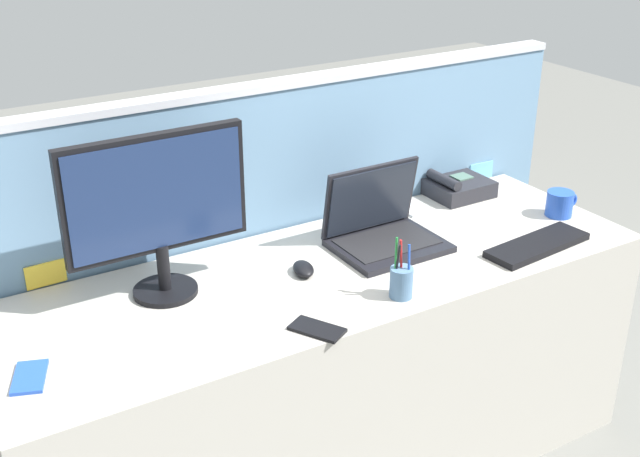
{
  "coord_description": "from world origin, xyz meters",
  "views": [
    {
      "loc": [
        -1.13,
        -1.83,
        1.89
      ],
      "look_at": [
        0.0,
        0.05,
        0.87
      ],
      "focal_mm": 45.42,
      "sensor_mm": 36.0,
      "label": 1
    }
  ],
  "objects_px": {
    "keyboard_main": "(537,245)",
    "laptop": "(381,226)",
    "computer_mouse_right_hand": "(303,269)",
    "pen_cup": "(401,281)",
    "cell_phone_blue_case": "(30,377)",
    "cell_phone_white_slab": "(408,207)",
    "coffee_mug": "(560,204)",
    "desktop_monitor": "(157,203)",
    "cell_phone_black_slab": "(317,329)",
    "desk_phone": "(458,187)"
  },
  "relations": [
    {
      "from": "laptop",
      "to": "keyboard_main",
      "type": "bearing_deg",
      "value": -35.16
    },
    {
      "from": "desk_phone",
      "to": "cell_phone_blue_case",
      "type": "relative_size",
      "value": 1.64
    },
    {
      "from": "keyboard_main",
      "to": "cell_phone_white_slab",
      "type": "xyz_separation_m",
      "value": [
        -0.16,
        0.47,
        -0.01
      ]
    },
    {
      "from": "desktop_monitor",
      "to": "laptop",
      "type": "height_order",
      "value": "desktop_monitor"
    },
    {
      "from": "keyboard_main",
      "to": "laptop",
      "type": "bearing_deg",
      "value": 139.2
    },
    {
      "from": "laptop",
      "to": "pen_cup",
      "type": "xyz_separation_m",
      "value": [
        -0.15,
        -0.31,
        -0.01
      ]
    },
    {
      "from": "coffee_mug",
      "to": "cell_phone_black_slab",
      "type": "bearing_deg",
      "value": -169.25
    },
    {
      "from": "desktop_monitor",
      "to": "pen_cup",
      "type": "distance_m",
      "value": 0.71
    },
    {
      "from": "laptop",
      "to": "cell_phone_blue_case",
      "type": "height_order",
      "value": "laptop"
    },
    {
      "from": "desk_phone",
      "to": "coffee_mug",
      "type": "relative_size",
      "value": 1.68
    },
    {
      "from": "desktop_monitor",
      "to": "computer_mouse_right_hand",
      "type": "relative_size",
      "value": 5.2
    },
    {
      "from": "pen_cup",
      "to": "computer_mouse_right_hand",
      "type": "bearing_deg",
      "value": 122.37
    },
    {
      "from": "keyboard_main",
      "to": "pen_cup",
      "type": "relative_size",
      "value": 2.08
    },
    {
      "from": "computer_mouse_right_hand",
      "to": "laptop",
      "type": "bearing_deg",
      "value": 24.97
    },
    {
      "from": "desk_phone",
      "to": "computer_mouse_right_hand",
      "type": "height_order",
      "value": "desk_phone"
    },
    {
      "from": "cell_phone_white_slab",
      "to": "cell_phone_blue_case",
      "type": "bearing_deg",
      "value": -165.0
    },
    {
      "from": "pen_cup",
      "to": "coffee_mug",
      "type": "height_order",
      "value": "pen_cup"
    },
    {
      "from": "desk_phone",
      "to": "keyboard_main",
      "type": "relative_size",
      "value": 0.58
    },
    {
      "from": "cell_phone_blue_case",
      "to": "cell_phone_black_slab",
      "type": "height_order",
      "value": "same"
    },
    {
      "from": "laptop",
      "to": "keyboard_main",
      "type": "height_order",
      "value": "laptop"
    },
    {
      "from": "computer_mouse_right_hand",
      "to": "cell_phone_blue_case",
      "type": "relative_size",
      "value": 0.75
    },
    {
      "from": "cell_phone_blue_case",
      "to": "cell_phone_black_slab",
      "type": "bearing_deg",
      "value": 6.64
    },
    {
      "from": "laptop",
      "to": "coffee_mug",
      "type": "height_order",
      "value": "laptop"
    },
    {
      "from": "laptop",
      "to": "coffee_mug",
      "type": "distance_m",
      "value": 0.67
    },
    {
      "from": "cell_phone_blue_case",
      "to": "cell_phone_white_slab",
      "type": "relative_size",
      "value": 0.88
    },
    {
      "from": "cell_phone_white_slab",
      "to": "laptop",
      "type": "bearing_deg",
      "value": -142.97
    },
    {
      "from": "pen_cup",
      "to": "cell_phone_white_slab",
      "type": "distance_m",
      "value": 0.64
    },
    {
      "from": "keyboard_main",
      "to": "pen_cup",
      "type": "height_order",
      "value": "pen_cup"
    },
    {
      "from": "laptop",
      "to": "computer_mouse_right_hand",
      "type": "bearing_deg",
      "value": -171.08
    },
    {
      "from": "laptop",
      "to": "cell_phone_blue_case",
      "type": "distance_m",
      "value": 1.16
    },
    {
      "from": "keyboard_main",
      "to": "coffee_mug",
      "type": "height_order",
      "value": "coffee_mug"
    },
    {
      "from": "keyboard_main",
      "to": "coffee_mug",
      "type": "relative_size",
      "value": 2.89
    },
    {
      "from": "desktop_monitor",
      "to": "keyboard_main",
      "type": "xyz_separation_m",
      "value": [
        1.12,
        -0.35,
        -0.26
      ]
    },
    {
      "from": "cell_phone_black_slab",
      "to": "cell_phone_white_slab",
      "type": "distance_m",
      "value": 0.87
    },
    {
      "from": "cell_phone_blue_case",
      "to": "coffee_mug",
      "type": "relative_size",
      "value": 1.03
    },
    {
      "from": "computer_mouse_right_hand",
      "to": "cell_phone_blue_case",
      "type": "bearing_deg",
      "value": -155.41
    },
    {
      "from": "desk_phone",
      "to": "desktop_monitor",
      "type": "bearing_deg",
      "value": -174.06
    },
    {
      "from": "cell_phone_blue_case",
      "to": "computer_mouse_right_hand",
      "type": "bearing_deg",
      "value": 28.93
    },
    {
      "from": "pen_cup",
      "to": "desktop_monitor",
      "type": "bearing_deg",
      "value": 146.48
    },
    {
      "from": "laptop",
      "to": "computer_mouse_right_hand",
      "type": "xyz_separation_m",
      "value": [
        -0.32,
        -0.05,
        -0.05
      ]
    },
    {
      "from": "computer_mouse_right_hand",
      "to": "cell_phone_white_slab",
      "type": "height_order",
      "value": "computer_mouse_right_hand"
    },
    {
      "from": "keyboard_main",
      "to": "cell_phone_black_slab",
      "type": "xyz_separation_m",
      "value": [
        -0.85,
        -0.06,
        -0.01
      ]
    },
    {
      "from": "desktop_monitor",
      "to": "cell_phone_white_slab",
      "type": "bearing_deg",
      "value": 7.29
    },
    {
      "from": "coffee_mug",
      "to": "desk_phone",
      "type": "bearing_deg",
      "value": 120.36
    },
    {
      "from": "computer_mouse_right_hand",
      "to": "pen_cup",
      "type": "bearing_deg",
      "value": -41.58
    },
    {
      "from": "pen_cup",
      "to": "coffee_mug",
      "type": "relative_size",
      "value": 1.39
    },
    {
      "from": "laptop",
      "to": "cell_phone_blue_case",
      "type": "bearing_deg",
      "value": -171.35
    },
    {
      "from": "cell_phone_white_slab",
      "to": "computer_mouse_right_hand",
      "type": "bearing_deg",
      "value": -157.0
    },
    {
      "from": "cell_phone_black_slab",
      "to": "cell_phone_white_slab",
      "type": "xyz_separation_m",
      "value": [
        0.69,
        0.53,
        0.0
      ]
    },
    {
      "from": "pen_cup",
      "to": "cell_phone_black_slab",
      "type": "relative_size",
      "value": 1.25
    }
  ]
}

